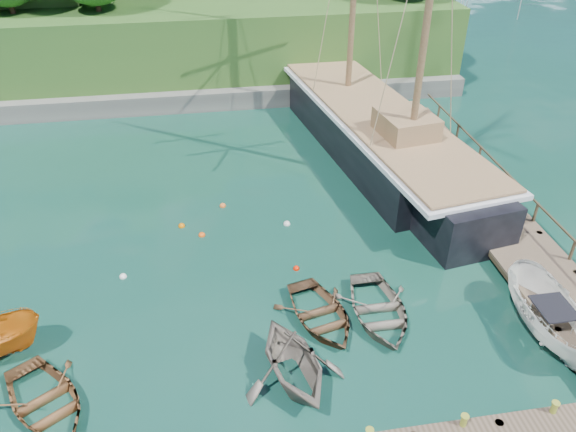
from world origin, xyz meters
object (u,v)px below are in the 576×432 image
object	(u,v)px
rowboat_2	(320,320)
cabin_boat_white	(545,335)
rowboat_0	(48,408)
schooner	(374,135)
rowboat_3	(378,317)
rowboat_1	(293,380)

from	to	relation	value
rowboat_2	cabin_boat_white	xyz separation A→B (m)	(8.26, -2.16, 0.00)
rowboat_0	cabin_boat_white	bearing A→B (deg)	-31.99
cabin_boat_white	schooner	xyz separation A→B (m)	(-2.14, 15.68, 1.18)
rowboat_2	rowboat_3	xyz separation A→B (m)	(2.29, -0.17, 0.00)
schooner	rowboat_1	bearing A→B (deg)	-124.18
rowboat_0	rowboat_3	size ratio (longest dim) A/B	0.95
rowboat_0	rowboat_1	xyz separation A→B (m)	(8.20, -0.12, 0.00)
rowboat_1	schooner	bearing A→B (deg)	51.43
cabin_boat_white	schooner	bearing A→B (deg)	99.21
rowboat_0	cabin_boat_white	world-z (taller)	cabin_boat_white
cabin_boat_white	schooner	size ratio (longest dim) A/B	0.19
rowboat_2	schooner	distance (m)	14.88
rowboat_1	schooner	xyz separation A→B (m)	(7.66, 16.22, 1.18)
rowboat_0	rowboat_1	world-z (taller)	rowboat_1
rowboat_0	schooner	xyz separation A→B (m)	(15.86, 16.11, 1.18)
schooner	cabin_boat_white	bearing A→B (deg)	-91.14
rowboat_2	rowboat_3	size ratio (longest dim) A/B	0.93
rowboat_0	schooner	world-z (taller)	schooner
rowboat_3	schooner	bearing A→B (deg)	74.57
rowboat_0	rowboat_3	xyz separation A→B (m)	(12.03, 2.42, 0.00)
rowboat_1	schooner	world-z (taller)	schooner
rowboat_1	cabin_boat_white	xyz separation A→B (m)	(9.80, 0.54, 0.00)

